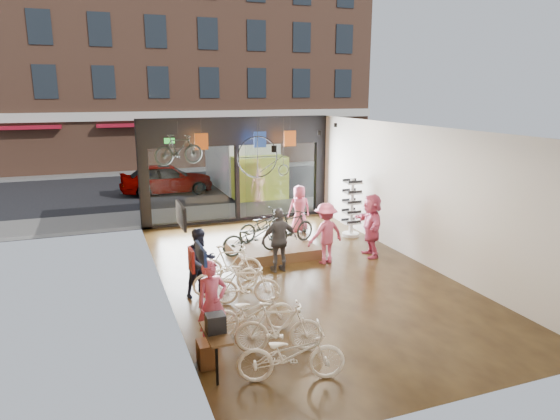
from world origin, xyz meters
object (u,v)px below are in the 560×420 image
customer_0 (212,303)px  display_platform (272,250)px  box_truck (246,163)px  display_bike_mid (292,228)px  customer_1 (201,262)px  street_car (166,178)px  customer_4 (299,209)px  floor_bike_4 (226,276)px  floor_bike_1 (279,327)px  penny_farthing (266,158)px  customer_3 (326,233)px  display_bike_right (263,225)px  hung_bike (179,150)px  floor_bike_2 (252,312)px  floor_bike_5 (230,263)px  floor_bike_0 (291,354)px  sunglasses_rack (351,208)px  floor_bike_3 (246,285)px  customer_2 (279,240)px  customer_5 (371,225)px  display_bike_left (253,237)px

customer_0 → display_platform: bearing=44.6°
box_truck → display_bike_mid: 9.51m
customer_0 → customer_1: bearing=69.4°
street_car → customer_4: 8.85m
floor_bike_4 → display_bike_mid: (2.57, 2.16, 0.36)m
floor_bike_1 → penny_farthing: (2.51, 8.00, 2.01)m
customer_3 → display_platform: bearing=-55.3°
display_bike_right → customer_0: customer_0 is taller
box_truck → floor_bike_4: size_ratio=4.42×
box_truck → display_platform: box_truck is taller
customer_4 → hung_bike: size_ratio=1.01×
box_truck → customer_3: size_ratio=4.15×
floor_bike_4 → customer_0: customer_0 is taller
floor_bike_2 → floor_bike_5: size_ratio=1.09×
floor_bike_0 → display_bike_mid: (2.49, 6.16, 0.32)m
customer_1 → customer_4: size_ratio=1.02×
floor_bike_4 → sunglasses_rack: sunglasses_rack is taller
display_bike_mid → display_bike_right: display_bike_mid is taller
penny_farthing → customer_4: bearing=-31.2°
street_car → customer_4: bearing=-158.0°
box_truck → display_platform: (-2.00, -9.28, -1.26)m
floor_bike_3 → sunglasses_rack: sunglasses_rack is taller
floor_bike_3 → hung_bike: size_ratio=0.96×
customer_2 → customer_3: customer_2 is taller
floor_bike_1 → customer_4: customer_4 is taller
display_platform → floor_bike_3: bearing=-119.2°
sunglasses_rack → penny_farthing: 3.31m
customer_3 → floor_bike_2: bearing=36.0°
floor_bike_5 → display_bike_right: 2.77m
floor_bike_0 → floor_bike_2: floor_bike_0 is taller
floor_bike_1 → customer_4: 8.20m
floor_bike_3 → display_bike_mid: bearing=-22.2°
customer_2 → customer_3: size_ratio=1.01×
box_truck → display_bike_mid: bearing=-98.5°
customer_5 → hung_bike: hung_bike is taller
customer_5 → penny_farthing: size_ratio=1.05×
display_bike_mid → hung_bike: hung_bike is taller
floor_bike_1 → display_bike_mid: display_bike_mid is taller
hung_bike → floor_bike_0: bearing=169.8°
floor_bike_2 → floor_bike_3: size_ratio=1.13×
sunglasses_rack → hung_bike: bearing=145.4°
display_platform → customer_5: 2.97m
street_car → display_bike_mid: size_ratio=2.60×
display_bike_left → floor_bike_5: bearing=131.0°
customer_2 → hung_bike: bearing=-66.7°
floor_bike_2 → penny_farthing: (2.75, 7.14, 2.05)m
floor_bike_5 → customer_0: (-1.14, -3.02, 0.36)m
street_car → hung_bike: hung_bike is taller
street_car → customer_2: 11.70m
floor_bike_2 → customer_2: bearing=-26.3°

